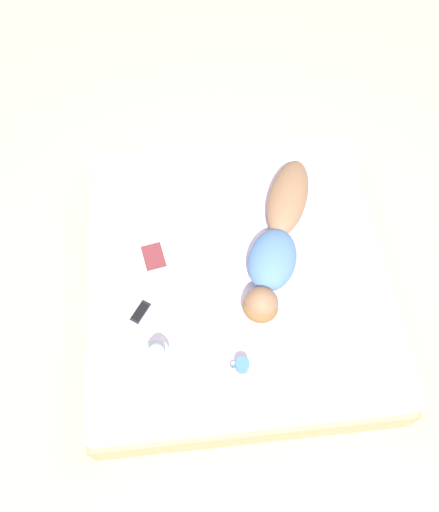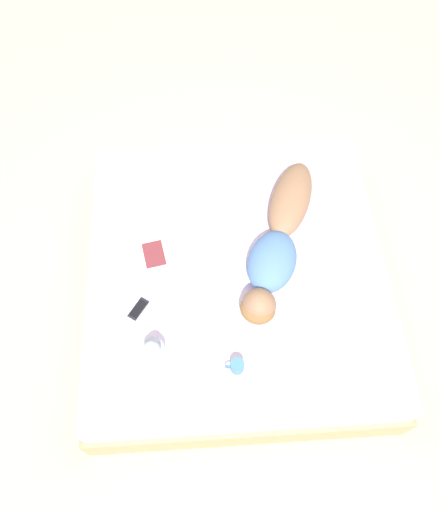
# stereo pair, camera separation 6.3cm
# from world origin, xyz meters

# --- Properties ---
(ground_plane) EXTENTS (12.00, 12.00, 0.00)m
(ground_plane) POSITION_xyz_m (0.00, 0.00, 0.00)
(ground_plane) COLOR #B7A88E
(bed) EXTENTS (1.97, 2.08, 0.49)m
(bed) POSITION_xyz_m (0.00, 0.00, 0.24)
(bed) COLOR tan
(bed) RESTS_ON ground_plane
(person) EXTENTS (0.68, 1.27, 0.21)m
(person) POSITION_xyz_m (-0.27, -0.08, 0.58)
(person) COLOR brown
(person) RESTS_ON bed
(open_magazine) EXTENTS (0.45, 0.35, 0.01)m
(open_magazine) POSITION_xyz_m (0.44, -0.12, 0.50)
(open_magazine) COLOR white
(open_magazine) RESTS_ON bed
(coffee_mug) EXTENTS (0.11, 0.08, 0.08)m
(coffee_mug) POSITION_xyz_m (0.06, 0.69, 0.53)
(coffee_mug) COLOR teal
(coffee_mug) RESTS_ON bed
(cell_phone) EXTENTS (0.14, 0.16, 0.01)m
(cell_phone) POSITION_xyz_m (0.63, 0.28, 0.50)
(cell_phone) COLOR black
(cell_phone) RESTS_ON bed
(plush_toy) EXTENTS (0.13, 0.16, 0.19)m
(plush_toy) POSITION_xyz_m (0.53, 0.56, 0.58)
(plush_toy) COLOR #B2BCCC
(plush_toy) RESTS_ON bed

